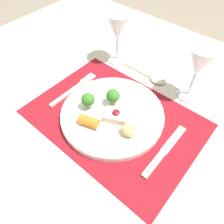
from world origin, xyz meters
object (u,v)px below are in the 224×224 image
at_px(knife, 162,154).
at_px(wine_glass_near, 199,64).
at_px(fork, 77,87).
at_px(dinner_plate, 112,114).
at_px(spoon, 154,78).
at_px(wine_glass_far, 118,28).

height_order(knife, wine_glass_near, wine_glass_near).
bearing_deg(knife, fork, 176.84).
relative_size(dinner_plate, wine_glass_near, 1.70).
bearing_deg(wine_glass_near, spoon, -175.64).
relative_size(knife, wine_glass_far, 1.07).
distance_m(dinner_plate, fork, 0.17).
xyz_separation_m(spoon, wine_glass_near, (0.12, 0.01, 0.11)).
xyz_separation_m(knife, spoon, (-0.18, 0.23, 0.00)).
distance_m(knife, spoon, 0.29).
bearing_deg(fork, wine_glass_near, 34.67).
bearing_deg(spoon, fork, -130.47).
bearing_deg(wine_glass_far, fork, -89.79).
bearing_deg(wine_glass_far, wine_glass_near, 0.75).
height_order(wine_glass_near, wine_glass_far, wine_glass_far).
bearing_deg(dinner_plate, wine_glass_near, 61.45).
xyz_separation_m(dinner_plate, wine_glass_far, (-0.17, 0.23, 0.11)).
bearing_deg(wine_glass_near, fork, -143.84).
height_order(dinner_plate, wine_glass_far, wine_glass_far).
bearing_deg(knife, wine_glass_near, 104.06).
distance_m(knife, wine_glass_near, 0.27).
xyz_separation_m(dinner_plate, knife, (0.18, -0.01, -0.01)).
height_order(dinner_plate, spoon, dinner_plate).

